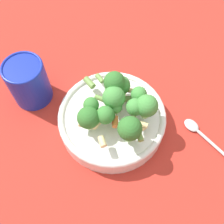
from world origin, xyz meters
name	(u,v)px	position (x,y,z in m)	size (l,w,h in m)	color
ground_plane	(112,124)	(0.00, 0.00, 0.00)	(3.00, 3.00, 0.00)	#B72D23
bowl	(112,119)	(0.00, 0.00, 0.03)	(0.23, 0.23, 0.05)	white
pasta_salad	(118,104)	(-0.01, -0.01, 0.09)	(0.19, 0.17, 0.08)	#8CB766
cup	(28,82)	(0.15, 0.14, 0.06)	(0.09, 0.09, 0.11)	#192DAD
spoon	(205,137)	(-0.12, -0.17, 0.01)	(0.18, 0.07, 0.01)	silver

